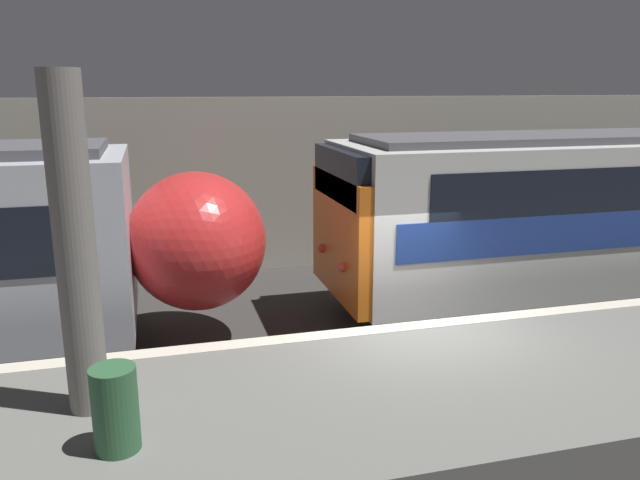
{
  "coord_description": "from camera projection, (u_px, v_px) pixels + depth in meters",
  "views": [
    {
      "loc": [
        -3.66,
        -8.07,
        4.55
      ],
      "look_at": [
        -1.19,
        1.11,
        2.19
      ],
      "focal_mm": 35.0,
      "sensor_mm": 36.0,
      "label": 1
    }
  ],
  "objects": [
    {
      "name": "station_rear_barrier",
      "position": [
        303.0,
        183.0,
        15.78
      ],
      "size": [
        50.0,
        0.15,
        4.29
      ],
      "color": "#B2AD9E",
      "rests_on": "ground"
    },
    {
      "name": "support_pillar_near",
      "position": [
        75.0,
        249.0,
        6.4
      ],
      "size": [
        0.42,
        0.42,
        3.6
      ],
      "color": "slate",
      "rests_on": "platform"
    },
    {
      "name": "ground_plane",
      "position": [
        413.0,
        390.0,
        9.58
      ],
      "size": [
        120.0,
        120.0,
        0.0
      ],
      "primitive_type": "plane",
      "color": "#33302D"
    },
    {
      "name": "platform",
      "position": [
        471.0,
        413.0,
        7.81
      ],
      "size": [
        40.0,
        3.5,
        1.13
      ],
      "color": "slate",
      "rests_on": "ground"
    },
    {
      "name": "trash_bin",
      "position": [
        115.0,
        409.0,
        5.96
      ],
      "size": [
        0.44,
        0.44,
        0.85
      ],
      "color": "#2D5B38",
      "rests_on": "platform"
    }
  ]
}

